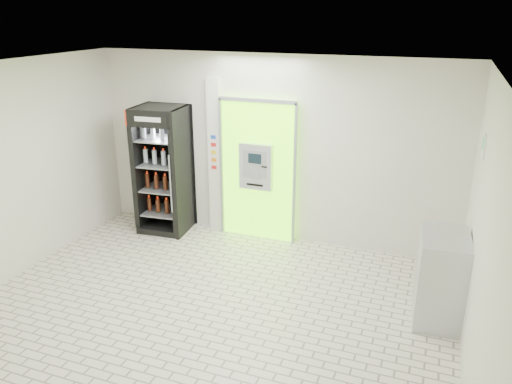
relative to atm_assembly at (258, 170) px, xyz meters
The scene contains 7 objects.
ground 2.69m from the atm_assembly, 85.26° to the right, with size 6.00×6.00×0.00m, color beige.
room_shell 2.51m from the atm_assembly, 85.26° to the right, with size 6.00×6.00×6.00m.
atm_assembly is the anchor object (origin of this frame).
pillar 0.79m from the atm_assembly, behind, with size 0.22×0.11×2.60m.
beverage_cooler 1.63m from the atm_assembly, behind, with size 0.86×0.80×2.15m.
steel_cabinet 3.32m from the atm_assembly, 26.90° to the right, with size 0.62×0.87×1.12m.
exit_sign 3.48m from the atm_assembly, 17.65° to the right, with size 0.02×0.22×0.26m.
Camera 1 is at (2.48, -4.82, 3.62)m, focal length 35.00 mm.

